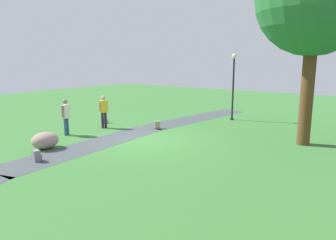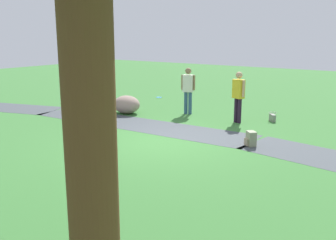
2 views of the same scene
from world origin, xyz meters
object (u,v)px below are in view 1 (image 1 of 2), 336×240
at_px(backpack_by_boulder, 37,156).
at_px(woman_with_handbag, 104,109).
at_px(lamp_post, 233,80).
at_px(man_near_boulder, 66,115).
at_px(lawn_boulder, 45,140).
at_px(handbag_on_grass, 105,121).
at_px(spare_backpack_on_lawn, 157,125).

bearing_deg(backpack_by_boulder, woman_with_handbag, -157.15).
height_order(lamp_post, man_near_boulder, lamp_post).
bearing_deg(lamp_post, man_near_boulder, -29.95).
xyz_separation_m(lamp_post, woman_with_handbag, (5.99, -4.42, -1.36)).
relative_size(lawn_boulder, handbag_on_grass, 3.06).
bearing_deg(handbag_on_grass, backpack_by_boulder, 26.72).
distance_m(lawn_boulder, man_near_boulder, 2.36).
bearing_deg(man_near_boulder, woman_with_handbag, 173.12).
xyz_separation_m(woman_with_handbag, man_near_boulder, (2.12, -0.26, -0.00)).
xyz_separation_m(woman_with_handbag, handbag_on_grass, (-0.88, -0.86, -0.84)).
xyz_separation_m(lamp_post, man_near_boulder, (8.11, -4.67, -1.36)).
bearing_deg(handbag_on_grass, man_near_boulder, 11.47).
relative_size(woman_with_handbag, man_near_boulder, 1.00).
xyz_separation_m(woman_with_handbag, spare_backpack_on_lawn, (-1.49, 2.33, -0.79)).
height_order(lawn_boulder, backpack_by_boulder, lawn_boulder).
xyz_separation_m(man_near_boulder, spare_backpack_on_lawn, (-3.60, 2.58, -0.79)).
bearing_deg(lamp_post, handbag_on_grass, -45.92).
bearing_deg(spare_backpack_on_lawn, backpack_by_boulder, -1.45).
height_order(lawn_boulder, handbag_on_grass, lawn_boulder).
distance_m(handbag_on_grass, spare_backpack_on_lawn, 3.25).
height_order(woman_with_handbag, backpack_by_boulder, woman_with_handbag).
bearing_deg(woman_with_handbag, backpack_by_boulder, 22.85).
height_order(woman_with_handbag, handbag_on_grass, woman_with_handbag).
height_order(lamp_post, handbag_on_grass, lamp_post).
distance_m(man_near_boulder, spare_backpack_on_lawn, 4.50).
bearing_deg(lawn_boulder, spare_backpack_on_lawn, 166.20).
relative_size(lawn_boulder, woman_with_handbag, 0.69).
bearing_deg(lamp_post, backpack_by_boulder, -11.47).
bearing_deg(lawn_boulder, lamp_post, 161.03).
xyz_separation_m(handbag_on_grass, backpack_by_boulder, (6.01, 3.02, 0.05)).
height_order(lamp_post, lawn_boulder, lamp_post).
bearing_deg(backpack_by_boulder, spare_backpack_on_lawn, 178.55).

